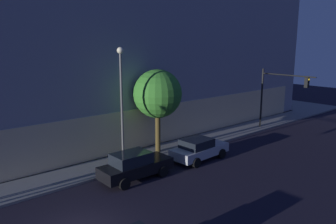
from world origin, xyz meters
TOP-DOWN VIEW (x-y plane):
  - modern_building at (13.55, 23.62)m, footprint 39.09×31.26m
  - traffic_light_far_corner at (22.64, 4.14)m, footprint 0.41×5.47m
  - street_lamp_sidewalk at (6.40, 6.06)m, footprint 0.44×0.44m
  - sidewalk_tree at (9.91, 6.55)m, footprint 3.67×3.67m
  - car_black at (5.68, 3.64)m, footprint 4.78×2.03m
  - car_silver at (11.29, 3.49)m, footprint 4.67×2.30m

SIDE VIEW (x-z plane):
  - car_silver at x=11.29m, z-range 0.02..1.65m
  - car_black at x=5.68m, z-range 0.01..1.79m
  - traffic_light_far_corner at x=22.64m, z-range 1.21..7.04m
  - sidewalk_tree at x=9.91m, z-range 1.48..7.85m
  - street_lamp_sidewalk at x=6.40m, z-range 1.17..9.19m
  - modern_building at x=13.55m, z-range -0.07..18.90m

